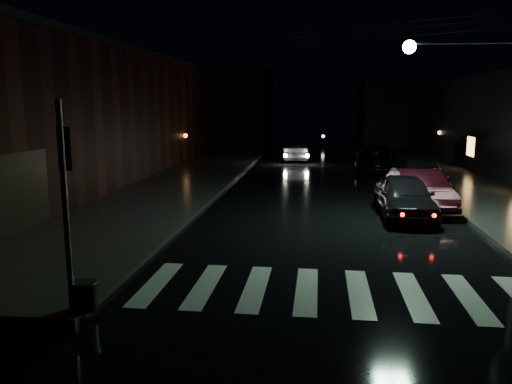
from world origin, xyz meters
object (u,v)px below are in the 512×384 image
(parked_car_a, at_px, (405,197))
(oncoming_car, at_px, (294,149))
(parked_car_b, at_px, (419,190))
(parked_car_d, at_px, (376,158))
(parked_car_c, at_px, (419,174))

(parked_car_a, relative_size, oncoming_car, 0.95)
(parked_car_b, xyz_separation_m, parked_car_d, (-0.40, 12.06, -0.03))
(parked_car_c, bearing_deg, parked_car_a, -109.09)
(oncoming_car, bearing_deg, parked_car_c, 113.37)
(parked_car_c, distance_m, oncoming_car, 13.97)
(parked_car_a, height_order, oncoming_car, oncoming_car)
(parked_car_a, distance_m, parked_car_c, 6.71)
(parked_car_a, relative_size, parked_car_d, 0.84)
(parked_car_a, xyz_separation_m, parked_car_d, (0.42, 13.57, -0.02))
(parked_car_b, bearing_deg, oncoming_car, 104.12)
(parked_car_b, bearing_deg, parked_car_d, 86.93)
(parked_car_a, bearing_deg, parked_car_b, 60.88)
(oncoming_car, bearing_deg, parked_car_a, 99.31)
(oncoming_car, bearing_deg, parked_car_b, 103.07)
(parked_car_a, height_order, parked_car_b, parked_car_b)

